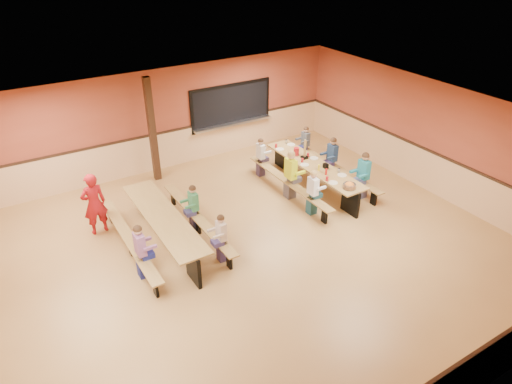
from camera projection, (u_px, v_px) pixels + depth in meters
ground at (238, 255)px, 10.17m from camera, size 12.00×12.00×0.00m
room_envelope at (237, 230)px, 9.83m from camera, size 12.04×10.04×3.02m
kitchen_pass_through at (231, 107)px, 14.28m from camera, size 2.78×0.28×1.38m
structural_post at (152, 131)px, 12.59m from camera, size 0.18×0.18×3.00m
cafeteria_table_main at (313, 171)px, 12.58m from camera, size 1.91×3.70×0.74m
cafeteria_table_second at (164, 224)px, 10.32m from camera, size 1.91×3.70×0.74m
seated_child_white_left at (313, 193)px, 11.41m from camera, size 0.36×0.30×1.20m
seated_adult_yellow at (290, 175)px, 12.08m from camera, size 0.43×0.35×1.34m
seated_child_grey_left at (261, 157)px, 13.24m from camera, size 0.34×0.28×1.16m
seated_child_teal_right at (363, 176)px, 12.10m from camera, size 0.41×0.34×1.29m
seated_child_navy_right at (332, 159)px, 13.06m from camera, size 0.39×0.32×1.25m
seated_child_char_right at (305, 145)px, 14.02m from camera, size 0.34×0.28×1.16m
seated_child_purple_sec at (141, 252)px, 9.27m from camera, size 0.38×0.31×1.23m
seated_child_green_sec at (194, 208)px, 10.79m from camera, size 0.35×0.29×1.18m
seated_child_tan_sec at (222, 238)px, 9.76m from camera, size 0.34×0.28×1.14m
standing_woman at (94, 204)px, 10.59m from camera, size 0.60×0.43×1.56m
punch_pitcher at (296, 151)px, 12.95m from camera, size 0.16×0.16×0.22m
chip_bowl at (349, 186)px, 11.27m from camera, size 0.32×0.32×0.15m
napkin_dispenser at (326, 166)px, 12.25m from camera, size 0.10×0.14×0.13m
condiment_mustard at (319, 168)px, 12.11m from camera, size 0.06×0.06×0.17m
condiment_ketchup at (326, 172)px, 11.91m from camera, size 0.06×0.06×0.17m
table_paddle at (305, 154)px, 12.75m from camera, size 0.16×0.16×0.56m
place_settings at (314, 163)px, 12.45m from camera, size 0.65×3.30×0.11m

